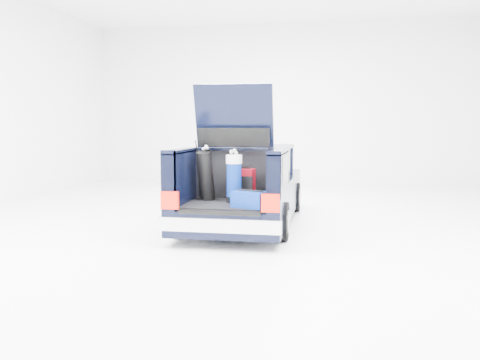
% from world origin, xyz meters
% --- Properties ---
extents(ground, '(14.00, 14.00, 0.00)m').
position_xyz_m(ground, '(0.00, 0.00, 0.00)').
color(ground, white).
rests_on(ground, ground).
extents(car, '(1.87, 4.65, 2.47)m').
position_xyz_m(car, '(-0.00, 0.11, 0.67)').
color(car, black).
rests_on(car, ground).
extents(red_suitcase, '(0.35, 0.26, 0.54)m').
position_xyz_m(red_suitcase, '(0.18, -1.12, 0.85)').
color(red_suitcase, maroon).
rests_on(red_suitcase, car).
extents(black_golf_bag, '(0.35, 0.42, 0.89)m').
position_xyz_m(black_golf_bag, '(-0.42, -1.26, 1.00)').
color(black_golf_bag, black).
rests_on(black_golf_bag, car).
extents(blue_golf_bag, '(0.26, 0.26, 0.85)m').
position_xyz_m(blue_golf_bag, '(0.07, -1.40, 0.98)').
color(blue_golf_bag, black).
rests_on(blue_golf_bag, car).
extents(blue_duffel, '(0.59, 0.49, 0.26)m').
position_xyz_m(blue_duffel, '(0.40, -1.85, 0.72)').
color(blue_duffel, navy).
rests_on(blue_duffel, car).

